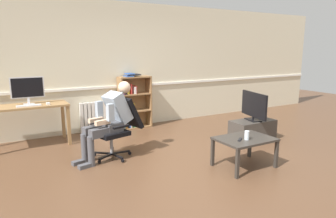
{
  "coord_description": "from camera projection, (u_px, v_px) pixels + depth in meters",
  "views": [
    {
      "loc": [
        -2.38,
        -3.57,
        1.72
      ],
      "look_at": [
        0.15,
        0.85,
        0.7
      ],
      "focal_mm": 32.12,
      "sensor_mm": 36.0,
      "label": 1
    }
  ],
  "objects": [
    {
      "name": "ground_plane",
      "position": [
        187.0,
        165.0,
        4.54
      ],
      "size": [
        18.0,
        18.0,
        0.0
      ],
      "primitive_type": "plane",
      "color": "brown"
    },
    {
      "name": "back_wall",
      "position": [
        121.0,
        66.0,
        6.52
      ],
      "size": [
        12.0,
        0.13,
        2.7
      ],
      "color": "beige",
      "rests_on": "ground_plane"
    },
    {
      "name": "computer_desk",
      "position": [
        28.0,
        111.0,
        5.29
      ],
      "size": [
        1.34,
        0.59,
        0.76
      ],
      "color": "#9E7547",
      "rests_on": "ground_plane"
    },
    {
      "name": "imac_monitor",
      "position": [
        28.0,
        88.0,
        5.29
      ],
      "size": [
        0.56,
        0.14,
        0.48
      ],
      "color": "silver",
      "rests_on": "computer_desk"
    },
    {
      "name": "keyboard",
      "position": [
        29.0,
        106.0,
        5.15
      ],
      "size": [
        0.39,
        0.12,
        0.02
      ],
      "primitive_type": "cube",
      "color": "silver",
      "rests_on": "computer_desk"
    },
    {
      "name": "computer_mouse",
      "position": [
        48.0,
        103.0,
        5.32
      ],
      "size": [
        0.06,
        0.1,
        0.03
      ],
      "primitive_type": "cube",
      "color": "white",
      "rests_on": "computer_desk"
    },
    {
      "name": "bookshelf",
      "position": [
        132.0,
        102.0,
        6.58
      ],
      "size": [
        0.71,
        0.29,
        1.21
      ],
      "color": "olive",
      "rests_on": "ground_plane"
    },
    {
      "name": "radiator",
      "position": [
        97.0,
        117.0,
        6.33
      ],
      "size": [
        0.7,
        0.08,
        0.64
      ],
      "color": "white",
      "rests_on": "ground_plane"
    },
    {
      "name": "office_chair",
      "position": [
        119.0,
        125.0,
        4.85
      ],
      "size": [
        0.83,
        0.65,
        0.96
      ],
      "rotation": [
        0.0,
        0.0,
        -1.33
      ],
      "color": "black",
      "rests_on": "ground_plane"
    },
    {
      "name": "person_seated",
      "position": [
        109.0,
        119.0,
        4.7
      ],
      "size": [
        1.02,
        0.53,
        1.21
      ],
      "rotation": [
        0.0,
        0.0,
        -1.33
      ],
      "color": "#4C4C51",
      "rests_on": "ground_plane"
    },
    {
      "name": "tv_stand",
      "position": [
        252.0,
        130.0,
        5.8
      ],
      "size": [
        0.87,
        0.44,
        0.37
      ],
      "color": "#3D3833",
      "rests_on": "ground_plane"
    },
    {
      "name": "tv_screen",
      "position": [
        254.0,
        106.0,
        5.71
      ],
      "size": [
        0.27,
        0.8,
        0.54
      ],
      "rotation": [
        0.0,
        0.0,
        1.33
      ],
      "color": "black",
      "rests_on": "tv_stand"
    },
    {
      "name": "coffee_table",
      "position": [
        245.0,
        141.0,
        4.4
      ],
      "size": [
        0.82,
        0.59,
        0.44
      ],
      "color": "#332D28",
      "rests_on": "ground_plane"
    },
    {
      "name": "drinking_glass",
      "position": [
        247.0,
        135.0,
        4.3
      ],
      "size": [
        0.07,
        0.07,
        0.13
      ],
      "primitive_type": "cylinder",
      "color": "silver",
      "rests_on": "coffee_table"
    },
    {
      "name": "spare_remote",
      "position": [
        240.0,
        139.0,
        4.29
      ],
      "size": [
        0.14,
        0.12,
        0.02
      ],
      "primitive_type": "cube",
      "rotation": [
        0.0,
        0.0,
        5.34
      ],
      "color": "black",
      "rests_on": "coffee_table"
    }
  ]
}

